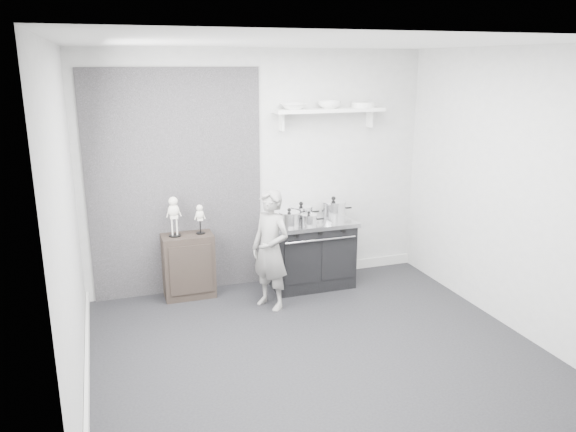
% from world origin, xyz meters
% --- Properties ---
extents(ground, '(4.00, 4.00, 0.00)m').
position_xyz_m(ground, '(0.00, 0.00, 0.00)').
color(ground, black).
rests_on(ground, ground).
extents(room_shell, '(4.02, 3.62, 2.71)m').
position_xyz_m(room_shell, '(-0.09, 0.15, 1.64)').
color(room_shell, '#ADADAB').
rests_on(room_shell, ground).
extents(wall_shelf, '(1.30, 0.26, 0.24)m').
position_xyz_m(wall_shelf, '(0.80, 1.68, 2.01)').
color(wall_shelf, white).
rests_on(wall_shelf, room_shell).
extents(stove, '(0.98, 0.61, 0.79)m').
position_xyz_m(stove, '(0.52, 1.48, 0.40)').
color(stove, black).
rests_on(stove, ground).
extents(side_cabinet, '(0.55, 0.32, 0.72)m').
position_xyz_m(side_cabinet, '(-0.89, 1.61, 0.36)').
color(side_cabinet, black).
rests_on(side_cabinet, ground).
extents(child, '(0.51, 0.56, 1.29)m').
position_xyz_m(child, '(-0.10, 1.04, 0.64)').
color(child, gray).
rests_on(child, ground).
extents(pot_front_left, '(0.33, 0.24, 0.20)m').
position_xyz_m(pot_front_left, '(0.21, 1.36, 0.87)').
color(pot_front_left, silver).
rests_on(pot_front_left, stove).
extents(pot_back_left, '(0.37, 0.28, 0.21)m').
position_xyz_m(pot_back_left, '(0.44, 1.59, 0.87)').
color(pot_back_left, silver).
rests_on(pot_back_left, stove).
extents(pot_back_right, '(0.38, 0.30, 0.25)m').
position_xyz_m(pot_back_right, '(0.83, 1.56, 0.89)').
color(pot_back_right, silver).
rests_on(pot_back_right, stove).
extents(pot_front_center, '(0.28, 0.19, 0.15)m').
position_xyz_m(pot_front_center, '(0.44, 1.34, 0.85)').
color(pot_front_center, silver).
rests_on(pot_front_center, stove).
extents(skeleton_full, '(0.14, 0.09, 0.51)m').
position_xyz_m(skeleton_full, '(-1.02, 1.61, 0.97)').
color(skeleton_full, silver).
rests_on(skeleton_full, side_cabinet).
extents(skeleton_torso, '(0.11, 0.07, 0.38)m').
position_xyz_m(skeleton_torso, '(-0.74, 1.61, 0.91)').
color(skeleton_torso, silver).
rests_on(skeleton_torso, side_cabinet).
extents(bowl_large, '(0.27, 0.27, 0.07)m').
position_xyz_m(bowl_large, '(0.36, 1.67, 2.07)').
color(bowl_large, white).
rests_on(bowl_large, wall_shelf).
extents(bowl_small, '(0.26, 0.26, 0.08)m').
position_xyz_m(bowl_small, '(0.80, 1.67, 2.08)').
color(bowl_small, white).
rests_on(bowl_small, wall_shelf).
extents(plate_stack, '(0.27, 0.27, 0.06)m').
position_xyz_m(plate_stack, '(1.22, 1.67, 2.07)').
color(plate_stack, white).
rests_on(plate_stack, wall_shelf).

